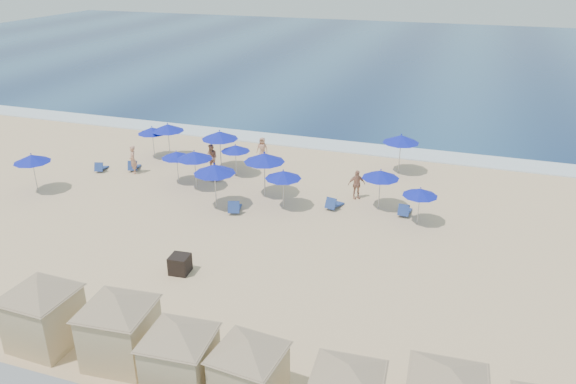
{
  "coord_description": "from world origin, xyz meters",
  "views": [
    {
      "loc": [
        10.36,
        -22.4,
        13.11
      ],
      "look_at": [
        1.7,
        3.0,
        1.54
      ],
      "focal_mm": 35.0,
      "sensor_mm": 36.0,
      "label": 1
    }
  ],
  "objects_px": {
    "umbrella_9": "(401,139)",
    "beachgoer_3": "(262,149)",
    "beachgoer_1": "(212,157)",
    "umbrella_1": "(32,158)",
    "beachgoer_0": "(133,160)",
    "beachgoer_2": "(356,184)",
    "umbrella_12": "(176,155)",
    "umbrella_7": "(264,157)",
    "umbrella_4": "(220,135)",
    "umbrella_0": "(152,130)",
    "umbrella_3": "(194,155)",
    "umbrella_5": "(235,148)",
    "trash_bin": "(180,264)",
    "cabana_0": "(41,305)",
    "umbrella_2": "(168,128)",
    "cabana_1": "(118,319)",
    "umbrella_6": "(214,169)",
    "cabana_3": "(249,363)",
    "umbrella_8": "(283,175)",
    "cabana_2": "(179,348)",
    "umbrella_11": "(420,192)",
    "umbrella_10": "(381,174)"
  },
  "relations": [
    {
      "from": "umbrella_2",
      "to": "beachgoer_0",
      "type": "xyz_separation_m",
      "value": [
        -0.71,
        -3.32,
        -1.25
      ]
    },
    {
      "from": "umbrella_10",
      "to": "beachgoer_0",
      "type": "bearing_deg",
      "value": 179.16
    },
    {
      "from": "cabana_1",
      "to": "umbrella_12",
      "type": "xyz_separation_m",
      "value": [
        -6.16,
        15.02,
        0.15
      ]
    },
    {
      "from": "umbrella_3",
      "to": "cabana_1",
      "type": "bearing_deg",
      "value": -72.1
    },
    {
      "from": "umbrella_11",
      "to": "beachgoer_2",
      "type": "bearing_deg",
      "value": 149.6
    },
    {
      "from": "trash_bin",
      "to": "umbrella_3",
      "type": "bearing_deg",
      "value": 108.64
    },
    {
      "from": "umbrella_0",
      "to": "beachgoer_0",
      "type": "relative_size",
      "value": 1.23
    },
    {
      "from": "umbrella_1",
      "to": "umbrella_5",
      "type": "relative_size",
      "value": 1.15
    },
    {
      "from": "cabana_3",
      "to": "umbrella_12",
      "type": "xyz_separation_m",
      "value": [
        -11.11,
        15.46,
        0.3
      ]
    },
    {
      "from": "trash_bin",
      "to": "umbrella_6",
      "type": "distance_m",
      "value": 7.18
    },
    {
      "from": "umbrella_6",
      "to": "beachgoer_0",
      "type": "xyz_separation_m",
      "value": [
        -7.23,
        3.0,
        -1.36
      ]
    },
    {
      "from": "umbrella_4",
      "to": "cabana_3",
      "type": "bearing_deg",
      "value": -62.44
    },
    {
      "from": "umbrella_3",
      "to": "umbrella_7",
      "type": "height_order",
      "value": "umbrella_7"
    },
    {
      "from": "umbrella_8",
      "to": "beachgoer_2",
      "type": "distance_m",
      "value": 4.51
    },
    {
      "from": "umbrella_4",
      "to": "umbrella_9",
      "type": "height_order",
      "value": "umbrella_4"
    },
    {
      "from": "beachgoer_1",
      "to": "umbrella_1",
      "type": "bearing_deg",
      "value": -126.91
    },
    {
      "from": "umbrella_11",
      "to": "beachgoer_0",
      "type": "xyz_separation_m",
      "value": [
        -18.04,
        1.48,
        -0.88
      ]
    },
    {
      "from": "beachgoer_0",
      "to": "umbrella_3",
      "type": "bearing_deg",
      "value": 38.21
    },
    {
      "from": "umbrella_1",
      "to": "umbrella_3",
      "type": "bearing_deg",
      "value": 21.74
    },
    {
      "from": "cabana_0",
      "to": "umbrella_3",
      "type": "distance_m",
      "value": 14.79
    },
    {
      "from": "umbrella_4",
      "to": "umbrella_7",
      "type": "distance_m",
      "value": 5.21
    },
    {
      "from": "umbrella_2",
      "to": "umbrella_11",
      "type": "distance_m",
      "value": 17.99
    },
    {
      "from": "cabana_0",
      "to": "umbrella_2",
      "type": "bearing_deg",
      "value": 107.13
    },
    {
      "from": "cabana_3",
      "to": "beachgoer_3",
      "type": "distance_m",
      "value": 22.34
    },
    {
      "from": "umbrella_5",
      "to": "beachgoer_2",
      "type": "height_order",
      "value": "umbrella_5"
    },
    {
      "from": "beachgoer_3",
      "to": "umbrella_12",
      "type": "bearing_deg",
      "value": -124.01
    },
    {
      "from": "umbrella_7",
      "to": "beachgoer_1",
      "type": "relative_size",
      "value": 1.59
    },
    {
      "from": "umbrella_5",
      "to": "beachgoer_0",
      "type": "distance_m",
      "value": 6.64
    },
    {
      "from": "umbrella_3",
      "to": "umbrella_5",
      "type": "bearing_deg",
      "value": 62.95
    },
    {
      "from": "umbrella_5",
      "to": "beachgoer_1",
      "type": "xyz_separation_m",
      "value": [
        -1.89,
        0.42,
        -0.96
      ]
    },
    {
      "from": "umbrella_2",
      "to": "umbrella_6",
      "type": "xyz_separation_m",
      "value": [
        6.52,
        -6.32,
        0.11
      ]
    },
    {
      "from": "cabana_2",
      "to": "umbrella_1",
      "type": "xyz_separation_m",
      "value": [
        -16.01,
        11.65,
        0.52
      ]
    },
    {
      "from": "beachgoer_2",
      "to": "umbrella_12",
      "type": "bearing_deg",
      "value": 157.23
    },
    {
      "from": "beachgoer_0",
      "to": "umbrella_10",
      "type": "bearing_deg",
      "value": 48.19
    },
    {
      "from": "umbrella_1",
      "to": "beachgoer_2",
      "type": "relative_size",
      "value": 1.4
    },
    {
      "from": "umbrella_0",
      "to": "umbrella_8",
      "type": "distance_m",
      "value": 12.17
    },
    {
      "from": "umbrella_7",
      "to": "beachgoer_1",
      "type": "distance_m",
      "value": 5.71
    },
    {
      "from": "umbrella_9",
      "to": "beachgoer_3",
      "type": "relative_size",
      "value": 1.66
    },
    {
      "from": "cabana_3",
      "to": "beachgoer_3",
      "type": "height_order",
      "value": "cabana_3"
    },
    {
      "from": "cabana_2",
      "to": "umbrella_9",
      "type": "bearing_deg",
      "value": 80.16
    },
    {
      "from": "umbrella_9",
      "to": "beachgoer_0",
      "type": "relative_size",
      "value": 1.44
    },
    {
      "from": "umbrella_3",
      "to": "beachgoer_1",
      "type": "relative_size",
      "value": 1.43
    },
    {
      "from": "umbrella_12",
      "to": "trash_bin",
      "type": "bearing_deg",
      "value": -60.56
    },
    {
      "from": "cabana_2",
      "to": "umbrella_0",
      "type": "bearing_deg",
      "value": 123.42
    },
    {
      "from": "umbrella_7",
      "to": "beachgoer_2",
      "type": "height_order",
      "value": "umbrella_7"
    },
    {
      "from": "cabana_3",
      "to": "umbrella_8",
      "type": "height_order",
      "value": "cabana_3"
    },
    {
      "from": "umbrella_2",
      "to": "cabana_1",
      "type": "bearing_deg",
      "value": -64.64
    },
    {
      "from": "trash_bin",
      "to": "umbrella_6",
      "type": "xyz_separation_m",
      "value": [
        -1.48,
        6.77,
        1.86
      ]
    },
    {
      "from": "umbrella_8",
      "to": "beachgoer_3",
      "type": "distance_m",
      "value": 8.0
    },
    {
      "from": "umbrella_5",
      "to": "umbrella_2",
      "type": "bearing_deg",
      "value": 164.87
    }
  ]
}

